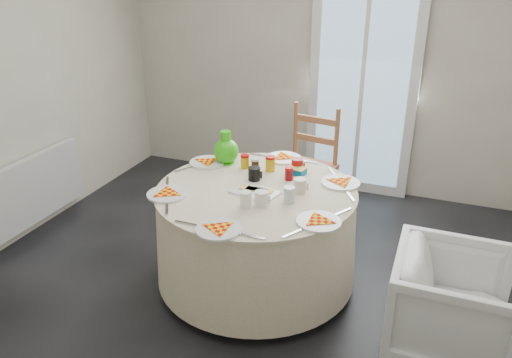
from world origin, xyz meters
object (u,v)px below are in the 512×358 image
(armchair, at_px, (455,294))
(wooden_chair, at_px, (305,171))
(radiator, at_px, (37,188))
(table, at_px, (256,235))
(green_pitcher, at_px, (226,145))

(armchair, bearing_deg, wooden_chair, 45.55)
(wooden_chair, bearing_deg, radiator, -144.69)
(wooden_chair, bearing_deg, table, -83.18)
(table, relative_size, armchair, 2.00)
(wooden_chair, height_order, armchair, wooden_chair)
(wooden_chair, relative_size, green_pitcher, 4.16)
(radiator, xyz_separation_m, armchair, (3.28, -0.27, 0.01))
(wooden_chair, bearing_deg, armchair, -34.24)
(wooden_chair, xyz_separation_m, green_pitcher, (-0.44, -0.64, 0.40))
(radiator, xyz_separation_m, wooden_chair, (2.04, 0.95, 0.09))
(green_pitcher, bearing_deg, radiator, -177.45)
(wooden_chair, bearing_deg, green_pitcher, -113.92)
(table, relative_size, wooden_chair, 1.36)
(green_pitcher, bearing_deg, armchair, -27.42)
(table, height_order, wooden_chair, wooden_chair)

